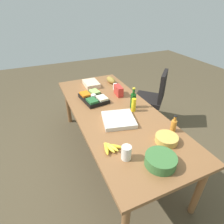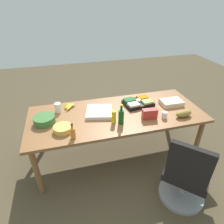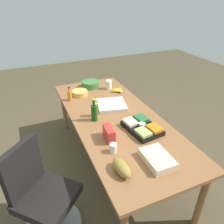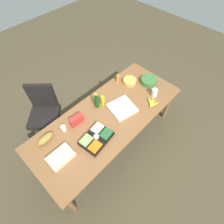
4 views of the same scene
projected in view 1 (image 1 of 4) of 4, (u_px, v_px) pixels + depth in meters
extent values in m
plane|color=brown|center=(114.00, 154.00, 2.76)|extent=(10.00, 10.00, 0.00)
cube|color=brown|center=(115.00, 112.00, 2.36)|extent=(2.45, 1.01, 0.04)
cylinder|color=brown|center=(68.00, 105.00, 3.30)|extent=(0.07, 0.07, 0.74)
cylinder|color=brown|center=(110.00, 96.00, 3.59)|extent=(0.07, 0.07, 0.74)
cylinder|color=brown|center=(199.00, 190.00, 1.83)|extent=(0.07, 0.07, 0.74)
cylinder|color=gray|center=(146.00, 119.00, 3.53)|extent=(0.56, 0.56, 0.05)
cylinder|color=gray|center=(147.00, 109.00, 3.41)|extent=(0.06, 0.06, 0.39)
cube|color=black|center=(148.00, 100.00, 3.31)|extent=(0.68, 0.68, 0.09)
cube|color=black|center=(163.00, 87.00, 3.08)|extent=(0.35, 0.35, 0.50)
cube|color=black|center=(94.00, 98.00, 2.58)|extent=(0.45, 0.35, 0.05)
cube|color=orange|center=(85.00, 94.00, 2.61)|extent=(0.17, 0.14, 0.03)
cube|color=#276231|center=(92.00, 101.00, 2.44)|extent=(0.17, 0.14, 0.03)
cube|color=#99BF60|center=(95.00, 92.00, 2.67)|extent=(0.17, 0.14, 0.03)
cube|color=beige|center=(102.00, 98.00, 2.51)|extent=(0.17, 0.14, 0.03)
cylinder|color=white|center=(93.00, 96.00, 2.56)|extent=(0.08, 0.08, 0.04)
cylinder|color=white|center=(126.00, 153.00, 1.61)|extent=(0.10, 0.10, 0.14)
cylinder|color=yellow|center=(134.00, 105.00, 2.30)|extent=(0.07, 0.07, 0.17)
cube|color=silver|center=(119.00, 120.00, 2.13)|extent=(0.43, 0.43, 0.05)
cylinder|color=gold|center=(166.00, 139.00, 1.82)|extent=(0.25, 0.25, 0.07)
cube|color=beige|center=(91.00, 84.00, 3.00)|extent=(0.32, 0.22, 0.07)
cylinder|color=white|center=(115.00, 87.00, 2.88)|extent=(0.09, 0.09, 0.09)
cylinder|color=#3E7138|center=(161.00, 160.00, 1.56)|extent=(0.29, 0.29, 0.09)
cylinder|color=orange|center=(173.00, 126.00, 1.95)|extent=(0.06, 0.06, 0.13)
cylinder|color=orange|center=(175.00, 119.00, 1.90)|extent=(0.03, 0.03, 0.05)
cylinder|color=black|center=(176.00, 116.00, 1.88)|extent=(0.03, 0.03, 0.01)
ellipsoid|color=yellow|center=(106.00, 148.00, 1.72)|extent=(0.17, 0.08, 0.04)
ellipsoid|color=yellow|center=(109.00, 148.00, 1.73)|extent=(0.17, 0.08, 0.04)
ellipsoid|color=yellow|center=(112.00, 147.00, 1.74)|extent=(0.17, 0.10, 0.04)
ellipsoid|color=yellow|center=(114.00, 146.00, 1.74)|extent=(0.13, 0.16, 0.04)
ellipsoid|color=olive|center=(111.00, 80.00, 3.10)|extent=(0.25, 0.13, 0.10)
cube|color=red|center=(119.00, 91.00, 2.70)|extent=(0.21, 0.10, 0.14)
cylinder|color=#134A15|center=(133.00, 101.00, 2.37)|extent=(0.08, 0.08, 0.19)
cylinder|color=#134A15|center=(134.00, 92.00, 2.30)|extent=(0.03, 0.03, 0.07)
cylinder|color=gold|center=(134.00, 88.00, 2.28)|extent=(0.04, 0.04, 0.01)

